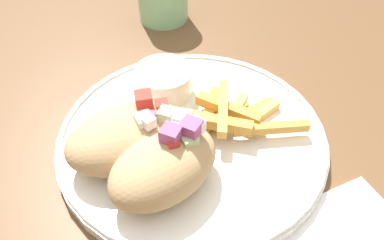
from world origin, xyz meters
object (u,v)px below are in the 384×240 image
(plate, at_px, (192,135))
(pita_sandwich_near, at_px, (165,165))
(pita_sandwich_far, at_px, (129,137))
(sauce_ramekin, at_px, (162,81))
(fries_pile, at_px, (230,116))

(plate, distance_m, pita_sandwich_near, 0.08)
(pita_sandwich_near, relative_size, pita_sandwich_far, 0.86)
(sauce_ramekin, bearing_deg, fries_pile, -72.01)
(pita_sandwich_far, bearing_deg, pita_sandwich_near, -68.50)
(pita_sandwich_near, height_order, fries_pile, pita_sandwich_near)
(pita_sandwich_near, distance_m, pita_sandwich_far, 0.05)
(sauce_ramekin, bearing_deg, pita_sandwich_far, -142.45)
(plate, height_order, pita_sandwich_near, pita_sandwich_near)
(pita_sandwich_far, xyz_separation_m, fries_pile, (0.11, -0.03, -0.02))
(plate, relative_size, pita_sandwich_near, 2.44)
(fries_pile, bearing_deg, sauce_ramekin, 107.99)
(pita_sandwich_near, bearing_deg, sauce_ramekin, 50.83)
(pita_sandwich_far, xyz_separation_m, sauce_ramekin, (0.08, 0.06, -0.01))
(plate, bearing_deg, pita_sandwich_near, -147.67)
(sauce_ramekin, bearing_deg, plate, -99.83)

